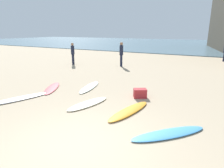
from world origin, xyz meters
TOP-DOWN VIEW (x-y plane):
  - ground_plane at (0.00, 0.00)m, footprint 120.00×120.00m
  - ocean_water at (0.00, 39.54)m, footprint 120.00×40.00m
  - surfboard_0 at (0.30, 2.44)m, footprint 0.90×2.26m
  - surfboard_1 at (-2.57, 4.19)m, footprint 0.98×2.20m
  - surfboard_2 at (-4.15, 1.44)m, footprint 1.36×2.50m
  - surfboard_3 at (1.84, 1.57)m, footprint 1.87×1.95m
  - surfboard_4 at (-4.07, 3.20)m, footprint 1.47×2.02m
  - surfboard_5 at (-1.34, 2.34)m, footprint 0.99×1.99m
  - beachgoer_mid at (-3.71, 10.13)m, footprint 0.39×0.39m
  - beachgoer_far at (-7.57, 9.06)m, footprint 0.37×0.37m
  - beach_cooler at (0.10, 4.01)m, footprint 0.63×0.56m

SIDE VIEW (x-z plane):
  - ground_plane at x=0.00m, z-range 0.00..0.00m
  - surfboard_4 at x=-4.07m, z-range 0.00..0.06m
  - surfboard_3 at x=1.84m, z-range 0.00..0.07m
  - surfboard_5 at x=-1.34m, z-range 0.00..0.07m
  - surfboard_1 at x=-2.57m, z-range 0.00..0.07m
  - surfboard_2 at x=-4.15m, z-range 0.00..0.07m
  - ocean_water at x=0.00m, z-range 0.00..0.08m
  - surfboard_0 at x=0.30m, z-range 0.00..0.08m
  - beach_cooler at x=0.10m, z-range 0.00..0.38m
  - beachgoer_far at x=-7.57m, z-range 0.10..1.86m
  - beachgoer_mid at x=-3.71m, z-range 0.12..1.98m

